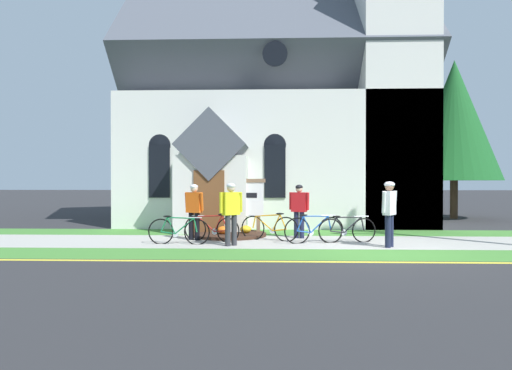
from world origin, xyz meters
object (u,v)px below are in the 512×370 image
(bicycle_yellow, at_px, (179,231))
(cyclist_in_white_jersey, at_px, (231,209))
(bicycle_red, at_px, (347,230))
(cyclist_in_orange_jersey, at_px, (389,209))
(bicycle_silver, at_px, (270,228))
(bicycle_black, at_px, (314,229))
(bicycle_white, at_px, (211,229))
(cyclist_in_red_jersey, at_px, (194,208))
(church_sign, at_px, (230,199))
(cyclist_in_blue_jersey, at_px, (299,207))
(roadside_conifer, at_px, (454,120))

(bicycle_yellow, height_order, cyclist_in_white_jersey, cyclist_in_white_jersey)
(bicycle_red, distance_m, cyclist_in_orange_jersey, 1.45)
(bicycle_silver, height_order, cyclist_in_white_jersey, cyclist_in_white_jersey)
(cyclist_in_white_jersey, bearing_deg, bicycle_black, 14.57)
(bicycle_yellow, distance_m, bicycle_white, 1.02)
(bicycle_yellow, relative_size, cyclist_in_red_jersey, 1.05)
(church_sign, relative_size, bicycle_black, 1.35)
(bicycle_white, bearing_deg, bicycle_yellow, -144.49)
(church_sign, bearing_deg, cyclist_in_white_jersey, -84.27)
(cyclist_in_red_jersey, bearing_deg, cyclist_in_white_jersey, -42.53)
(cyclist_in_blue_jersey, distance_m, cyclist_in_orange_jersey, 2.85)
(bicycle_yellow, xyz_separation_m, bicycle_red, (4.71, 0.51, -0.01))
(church_sign, distance_m, bicycle_white, 1.91)
(bicycle_yellow, bearing_deg, roadside_conifer, 38.00)
(bicycle_black, bearing_deg, church_sign, 142.60)
(roadside_conifer, bearing_deg, bicycle_yellow, -142.00)
(cyclist_in_orange_jersey, relative_size, cyclist_in_red_jersey, 1.05)
(bicycle_white, bearing_deg, cyclist_in_orange_jersey, -11.23)
(cyclist_in_orange_jersey, bearing_deg, cyclist_in_red_jersey, 167.32)
(cyclist_in_white_jersey, bearing_deg, roadside_conifer, 42.82)
(church_sign, height_order, cyclist_in_blue_jersey, church_sign)
(bicycle_red, relative_size, roadside_conifer, 0.23)
(cyclist_in_blue_jersey, bearing_deg, roadside_conifer, 43.47)
(cyclist_in_white_jersey, bearing_deg, church_sign, 95.73)
(bicycle_black, xyz_separation_m, cyclist_in_white_jersey, (-2.28, -0.59, 0.61))
(cyclist_in_orange_jersey, bearing_deg, roadside_conifer, 58.96)
(bicycle_white, height_order, cyclist_in_white_jersey, cyclist_in_white_jersey)
(cyclist_in_white_jersey, bearing_deg, cyclist_in_red_jersey, 137.47)
(cyclist_in_blue_jersey, height_order, roadside_conifer, roadside_conifer)
(roadside_conifer, bearing_deg, cyclist_in_red_jersey, -144.11)
(church_sign, height_order, bicycle_yellow, church_sign)
(cyclist_in_red_jersey, bearing_deg, bicycle_silver, 0.20)
(bicycle_white, relative_size, roadside_conifer, 0.23)
(bicycle_yellow, height_order, cyclist_in_red_jersey, cyclist_in_red_jersey)
(church_sign, relative_size, bicycle_red, 1.37)
(bicycle_yellow, relative_size, cyclist_in_white_jersey, 1.03)
(church_sign, bearing_deg, cyclist_in_blue_jersey, -22.43)
(bicycle_black, relative_size, roadside_conifer, 0.23)
(church_sign, xyz_separation_m, cyclist_in_red_jersey, (-0.94, -1.44, -0.21))
(cyclist_in_blue_jersey, relative_size, cyclist_in_white_jersey, 0.97)
(bicycle_white, xyz_separation_m, bicycle_black, (2.93, -0.25, 0.01))
(bicycle_black, xyz_separation_m, roadside_conifer, (7.35, 8.34, 4.19))
(bicycle_silver, distance_m, cyclist_in_white_jersey, 1.63)
(church_sign, height_order, bicycle_white, church_sign)
(bicycle_red, height_order, bicycle_silver, bicycle_silver)
(cyclist_in_orange_jersey, xyz_separation_m, cyclist_in_red_jersey, (-5.38, 1.21, -0.06))
(bicycle_white, height_order, cyclist_in_red_jersey, cyclist_in_red_jersey)
(cyclist_in_blue_jersey, bearing_deg, bicycle_black, -71.43)
(bicycle_red, height_order, cyclist_in_orange_jersey, cyclist_in_orange_jersey)
(church_sign, relative_size, cyclist_in_white_jersey, 1.36)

